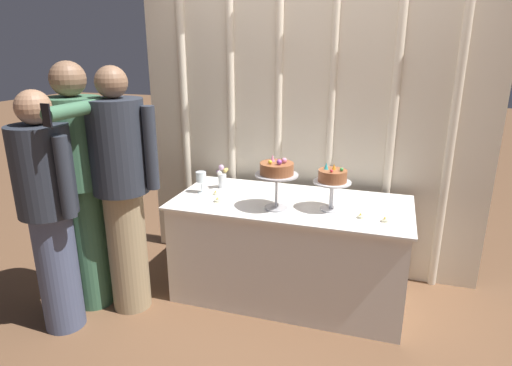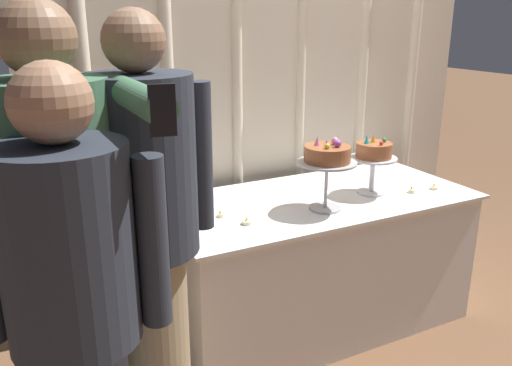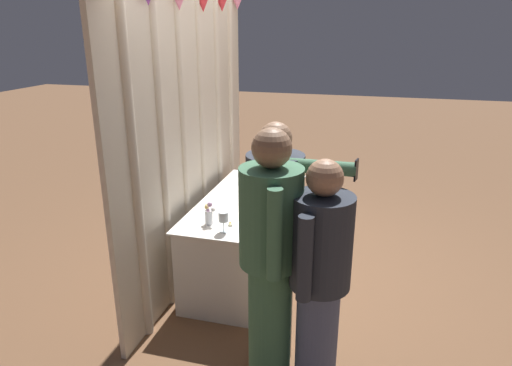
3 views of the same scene
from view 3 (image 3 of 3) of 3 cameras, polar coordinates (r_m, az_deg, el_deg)
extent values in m
plane|color=brown|center=(4.38, 0.23, -11.35)|extent=(24.00, 24.00, 0.00)
cube|color=beige|center=(4.06, -8.19, 7.27)|extent=(2.73, 0.04, 2.80)
cylinder|color=beige|center=(3.14, -15.24, 3.31)|extent=(0.08, 0.08, 2.80)
cylinder|color=beige|center=(3.50, -11.84, 5.15)|extent=(0.07, 0.07, 2.80)
cylinder|color=beige|center=(3.85, -9.20, 6.56)|extent=(0.06, 0.06, 2.80)
cylinder|color=beige|center=(4.22, -6.91, 7.77)|extent=(0.05, 0.05, 2.80)
cylinder|color=beige|center=(4.63, -4.82, 8.85)|extent=(0.06, 0.06, 2.80)
cylinder|color=beige|center=(5.01, -3.21, 9.68)|extent=(0.06, 0.06, 2.80)
cone|color=#DB333D|center=(4.19, -6.67, 21.68)|extent=(0.15, 0.15, 0.17)
cone|color=#DB333D|center=(4.64, -4.30, 21.67)|extent=(0.15, 0.15, 0.17)
cone|color=pink|center=(5.11, -2.35, 21.82)|extent=(0.15, 0.15, 0.17)
cube|color=white|center=(4.23, -1.08, -6.92)|extent=(1.62, 0.74, 0.73)
cube|color=white|center=(4.08, -1.11, -2.24)|extent=(1.67, 0.79, 0.01)
cylinder|color=#B2B2B7|center=(3.98, 0.92, -2.61)|extent=(0.16, 0.16, 0.01)
cylinder|color=#B2B2B7|center=(3.94, 0.93, -1.04)|extent=(0.02, 0.02, 0.22)
cylinder|color=#B2B2B7|center=(3.90, 0.94, 0.56)|extent=(0.29, 0.29, 0.01)
cylinder|color=#995633|center=(3.89, 0.94, 1.17)|extent=(0.22, 0.22, 0.08)
sphere|color=pink|center=(3.91, 1.01, 2.17)|extent=(0.04, 0.04, 0.04)
cone|color=purple|center=(3.88, 0.73, 1.93)|extent=(0.02, 0.02, 0.03)
cone|color=pink|center=(3.84, 0.34, 1.90)|extent=(0.03, 0.03, 0.04)
sphere|color=yellow|center=(3.83, 1.45, 1.70)|extent=(0.03, 0.03, 0.03)
sphere|color=purple|center=(3.88, 1.64, 2.02)|extent=(0.03, 0.03, 0.03)
cylinder|color=silver|center=(4.32, 0.96, -0.81)|extent=(0.15, 0.15, 0.01)
cylinder|color=silver|center=(4.29, 0.96, 0.38)|extent=(0.03, 0.03, 0.18)
cylinder|color=silver|center=(4.26, 0.97, 1.58)|extent=(0.25, 0.25, 0.01)
cylinder|color=#995633|center=(4.25, 0.97, 2.14)|extent=(0.19, 0.19, 0.08)
sphere|color=green|center=(4.28, 1.30, 3.00)|extent=(0.02, 0.02, 0.02)
cone|color=orange|center=(4.24, 0.80, 2.94)|extent=(0.03, 0.03, 0.04)
cone|color=#2DB2B7|center=(4.19, 0.73, 2.77)|extent=(0.03, 0.03, 0.04)
sphere|color=#DB333D|center=(4.22, 1.72, 2.71)|extent=(0.02, 0.02, 0.02)
cylinder|color=silver|center=(3.48, -4.06, -6.08)|extent=(0.06, 0.06, 0.00)
cylinder|color=silver|center=(3.46, -4.07, -5.43)|extent=(0.01, 0.01, 0.08)
cylinder|color=silver|center=(3.43, -4.11, -4.22)|extent=(0.08, 0.08, 0.08)
cylinder|color=silver|center=(3.59, -5.94, -4.31)|extent=(0.06, 0.06, 0.11)
sphere|color=#E5C666|center=(3.59, -6.20, -3.02)|extent=(0.04, 0.04, 0.04)
sphere|color=#CC9EC6|center=(3.54, -6.05, -3.42)|extent=(0.03, 0.03, 0.03)
sphere|color=white|center=(3.55, -5.38, -3.33)|extent=(0.04, 0.04, 0.04)
sphere|color=#E5C666|center=(3.60, -6.23, -2.85)|extent=(0.03, 0.03, 0.03)
sphere|color=#CC9EC6|center=(3.55, -5.82, -2.70)|extent=(0.04, 0.04, 0.04)
cylinder|color=beige|center=(3.57, -3.26, -5.24)|extent=(0.04, 0.04, 0.02)
sphere|color=#F9CC4C|center=(3.56, -3.26, -4.98)|extent=(0.01, 0.01, 0.01)
cylinder|color=beige|center=(3.60, -0.81, -5.02)|extent=(0.05, 0.05, 0.02)
sphere|color=#F9CC4C|center=(3.59, -0.81, -4.75)|extent=(0.01, 0.01, 0.01)
cylinder|color=beige|center=(4.49, 2.71, -0.04)|extent=(0.04, 0.04, 0.02)
sphere|color=#F9CC4C|center=(4.48, 2.71, 0.19)|extent=(0.01, 0.01, 0.01)
cylinder|color=beige|center=(4.62, 3.29, 0.53)|extent=(0.04, 0.04, 0.02)
sphere|color=#F9CC4C|center=(4.62, 3.30, 0.73)|extent=(0.01, 0.01, 0.01)
cylinder|color=#9E8966|center=(3.21, 2.18, -14.69)|extent=(0.30, 0.30, 0.87)
cylinder|color=#282D38|center=(2.87, 2.36, -2.31)|extent=(0.41, 0.41, 0.61)
sphere|color=#846047|center=(2.75, 2.48, 5.61)|extent=(0.20, 0.20, 0.20)
cube|color=#334284|center=(2.83, 5.62, -2.05)|extent=(0.04, 0.01, 0.39)
cylinder|color=#282D38|center=(2.66, 1.94, -4.14)|extent=(0.08, 0.08, 0.54)
cylinder|color=#282D38|center=(3.08, 2.72, -0.85)|extent=(0.08, 0.08, 0.54)
cylinder|color=#3D6B4C|center=(2.97, 1.72, -17.54)|extent=(0.33, 0.33, 0.90)
cylinder|color=#3D6B4C|center=(2.60, 1.88, -4.29)|extent=(0.46, 0.46, 0.59)
sphere|color=#846047|center=(2.46, 1.99, 4.40)|extent=(0.22, 0.22, 0.22)
cube|color=#232328|center=(2.56, 5.51, -4.06)|extent=(0.04, 0.02, 0.38)
cylinder|color=#3D6B4C|center=(2.39, 2.34, -6.55)|extent=(0.08, 0.08, 0.52)
cylinder|color=#3D6B4C|center=(2.68, 6.93, 2.08)|extent=(0.08, 0.52, 0.08)
cube|color=black|center=(2.65, 12.46, 1.62)|extent=(0.06, 0.02, 0.12)
cylinder|color=#4C5675|center=(2.95, 7.56, -19.18)|extent=(0.31, 0.31, 0.81)
cylinder|color=#282D38|center=(2.59, 8.22, -7.30)|extent=(0.43, 0.43, 0.55)
sphere|color=#A37556|center=(2.44, 8.63, 0.65)|extent=(0.20, 0.20, 0.20)
cylinder|color=#282D38|center=(2.41, 6.13, -9.46)|extent=(0.08, 0.08, 0.48)
cylinder|color=#282D38|center=(2.77, 10.00, -5.67)|extent=(0.08, 0.08, 0.48)
camera|label=1|loc=(4.64, 37.85, 9.93)|focal=30.37mm
camera|label=2|loc=(2.50, 40.71, 1.41)|focal=36.91mm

